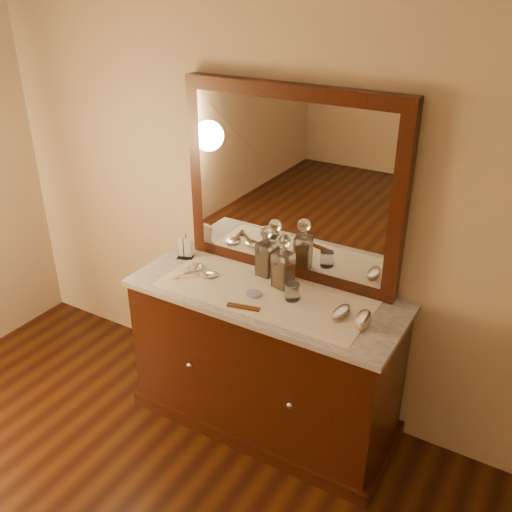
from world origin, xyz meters
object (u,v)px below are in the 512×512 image
object	(u,v)px
decanter_right	(283,267)
brush_far	(363,320)
napkin_rack	(185,249)
decanter_left	(266,256)
brush_near	(341,312)
hand_mirror_inner	(205,275)
pin_dish	(254,294)
hand_mirror_outer	(193,269)
mirror_frame	(291,185)
dresser_cabinet	(265,361)
comb	(243,307)

from	to	relation	value
decanter_right	brush_far	distance (m)	0.51
napkin_rack	decanter_left	xyz separation A→B (m)	(0.50, 0.06, 0.06)
brush_near	hand_mirror_inner	size ratio (longest dim) A/B	0.74
pin_dish	hand_mirror_inner	distance (m)	0.32
hand_mirror_outer	mirror_frame	bearing A→B (deg)	28.95
napkin_rack	hand_mirror_outer	distance (m)	0.17
decanter_left	hand_mirror_inner	xyz separation A→B (m)	(-0.27, -0.19, -0.10)
dresser_cabinet	hand_mirror_outer	world-z (taller)	hand_mirror_outer
pin_dish	comb	size ratio (longest dim) A/B	0.44
comb	brush_far	xyz separation A→B (m)	(0.55, 0.17, 0.02)
dresser_cabinet	mirror_frame	size ratio (longest dim) A/B	1.17
hand_mirror_inner	decanter_left	bearing A→B (deg)	35.08
brush_near	hand_mirror_inner	distance (m)	0.78
hand_mirror_outer	hand_mirror_inner	world-z (taller)	same
dresser_cabinet	mirror_frame	distance (m)	0.97
dresser_cabinet	pin_dish	bearing A→B (deg)	-118.32
dresser_cabinet	comb	bearing A→B (deg)	-94.53
decanter_left	pin_dish	bearing A→B (deg)	-76.21
dresser_cabinet	comb	world-z (taller)	comb
decanter_right	napkin_rack	bearing A→B (deg)	179.54
brush_near	brush_far	world-z (taller)	brush_far
pin_dish	napkin_rack	distance (m)	0.57
mirror_frame	napkin_rack	size ratio (longest dim) A/B	8.79
decanter_left	hand_mirror_inner	bearing A→B (deg)	-144.92
brush_far	comb	bearing A→B (deg)	-163.05
comb	hand_mirror_inner	xyz separation A→B (m)	(-0.34, 0.16, 0.00)
mirror_frame	hand_mirror_outer	bearing A→B (deg)	-151.05
brush_far	hand_mirror_inner	size ratio (longest dim) A/B	0.83
dresser_cabinet	hand_mirror_inner	world-z (taller)	hand_mirror_inner
pin_dish	decanter_right	size ratio (longest dim) A/B	0.25
dresser_cabinet	comb	xyz separation A→B (m)	(-0.02, -0.19, 0.45)
napkin_rack	brush_near	distance (m)	1.01
pin_dish	brush_near	bearing A→B (deg)	5.79
napkin_rack	brush_near	xyz separation A→B (m)	(1.01, -0.11, -0.03)
pin_dish	brush_near	world-z (taller)	brush_near
mirror_frame	napkin_rack	distance (m)	0.75
pin_dish	napkin_rack	bearing A→B (deg)	163.71
mirror_frame	hand_mirror_outer	size ratio (longest dim) A/B	5.36
brush_near	dresser_cabinet	bearing A→B (deg)	177.42
mirror_frame	pin_dish	size ratio (longest dim) A/B	16.27
dresser_cabinet	comb	distance (m)	0.49
decanter_left	napkin_rack	bearing A→B (deg)	-173.01
napkin_rack	decanter_left	size ratio (longest dim) A/B	0.48
pin_dish	napkin_rack	xyz separation A→B (m)	(-0.55, 0.16, 0.04)
mirror_frame	comb	xyz separation A→B (m)	(-0.02, -0.44, -0.49)
mirror_frame	brush_near	xyz separation A→B (m)	(0.42, -0.26, -0.48)
pin_dish	dresser_cabinet	bearing A→B (deg)	61.68
hand_mirror_outer	comb	bearing A→B (deg)	-22.77
napkin_rack	hand_mirror_outer	world-z (taller)	napkin_rack
mirror_frame	comb	world-z (taller)	mirror_frame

